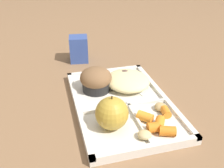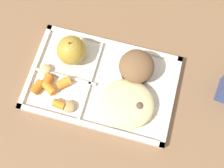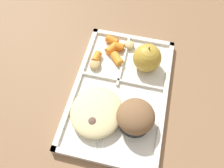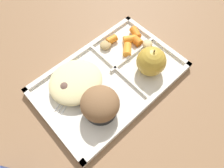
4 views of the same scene
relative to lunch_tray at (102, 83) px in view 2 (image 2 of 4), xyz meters
The scene contains 17 objects.
ground 0.01m from the lunch_tray, ahead, with size 6.00×6.00×0.00m, color #846042.
lunch_tray is the anchor object (origin of this frame).
green_apple 0.12m from the lunch_tray, 150.82° to the left, with size 0.08×0.08×0.08m.
bran_muffin 0.10m from the lunch_tray, 33.73° to the left, with size 0.09×0.09×0.07m.
carrot_slice_center 0.14m from the lunch_tray, 157.15° to the right, with size 0.02×0.02×0.04m, color orange.
carrot_slice_large 0.10m from the lunch_tray, 162.31° to the right, with size 0.02×0.02×0.04m, color orange.
carrot_slice_edge 0.17m from the lunch_tray, 159.51° to the right, with size 0.02×0.02×0.04m, color orange.
carrot_slice_near_corner 0.14m from the lunch_tray, 166.78° to the right, with size 0.02×0.02×0.02m, color orange.
carrot_slice_small 0.12m from the lunch_tray, 134.81° to the right, with size 0.02×0.02×0.03m, color orange.
potato_chunk_golden 0.15m from the lunch_tray, behind, with size 0.03×0.03×0.02m, color tan.
potato_chunk_browned 0.11m from the lunch_tray, 125.46° to the right, with size 0.03×0.03×0.02m, color tan.
egg_noodle_pile 0.09m from the lunch_tray, 28.03° to the right, with size 0.14×0.13×0.04m, color beige.
meatball_center 0.09m from the lunch_tray, 19.37° to the right, with size 0.03×0.03×0.03m, color brown.
meatball_side 0.12m from the lunch_tray, 21.72° to the right, with size 0.04×0.04×0.04m, color brown.
meatball_back 0.10m from the lunch_tray, 19.71° to the right, with size 0.04×0.04×0.04m, color brown.
meatball_front 0.10m from the lunch_tray, 15.69° to the right, with size 0.03×0.03×0.03m, color #755B4C.
plastic_fork 0.10m from the lunch_tray, 22.12° to the right, with size 0.15×0.07×0.00m.
Camera 2 is at (0.09, -0.23, 0.72)m, focal length 45.60 mm.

